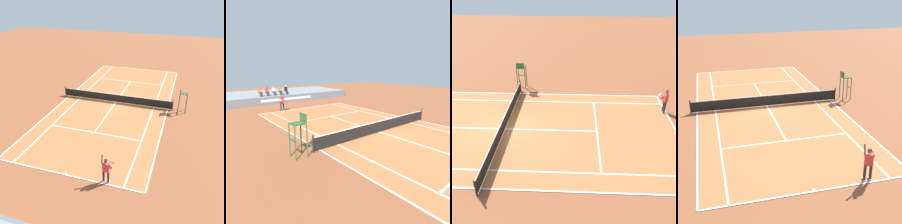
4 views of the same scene
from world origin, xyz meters
TOP-DOWN VIEW (x-y plane):
  - ground_plane at (0.00, 0.00)m, footprint 80.00×80.00m
  - court at (0.00, 0.00)m, footprint 11.08×23.88m
  - net at (0.00, 0.00)m, footprint 11.98×0.10m
  - tennis_player at (-2.88, 11.67)m, footprint 0.77×0.62m
  - tennis_ball at (-3.08, 10.97)m, footprint 0.07×0.07m
  - umpire_chair at (-6.80, 0.00)m, footprint 0.77×0.77m

SIDE VIEW (x-z plane):
  - ground_plane at x=0.00m, z-range 0.00..0.00m
  - court at x=0.00m, z-range 0.00..0.02m
  - tennis_ball at x=-3.08m, z-range 0.00..0.07m
  - net at x=0.00m, z-range -0.01..1.06m
  - tennis_player at x=-2.88m, z-range -0.05..2.04m
  - umpire_chair at x=-6.80m, z-range 0.34..2.78m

